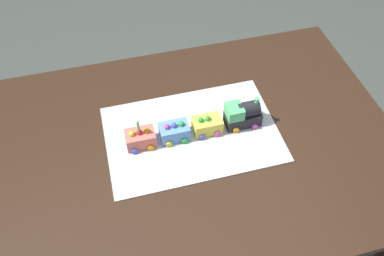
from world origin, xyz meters
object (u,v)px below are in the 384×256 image
Objects in this scene: cake_car_hopper_sky_blue at (174,131)px; cake_car_gondola_coral at (140,138)px; dining_table at (198,160)px; cake_locomotive at (243,114)px; cake_car_caboose_lemon at (207,125)px; birthday_candle at (138,125)px.

cake_car_hopper_sky_blue and cake_car_gondola_coral have the same top height.
dining_table is 10.00× the size of cake_locomotive.
cake_car_caboose_lemon reaches higher than dining_table.
cake_locomotive reaches higher than cake_car_caboose_lemon.
cake_car_gondola_coral is 0.07m from birthday_candle.
dining_table is 14.00× the size of cake_car_hopper_sky_blue.
cake_car_hopper_sky_blue is at bearing -30.24° from dining_table.
cake_locomotive is at bearing 180.00° from cake_car_hopper_sky_blue.
birthday_candle is (0.37, -0.00, 0.05)m from cake_locomotive.
cake_locomotive is at bearing 180.00° from birthday_candle.
cake_car_caboose_lemon is at bearing -0.00° from cake_locomotive.
birthday_candle is (0.19, -0.04, 0.21)m from dining_table.
birthday_candle reaches higher than cake_car_caboose_lemon.
dining_table is 0.24m from cake_car_gondola_coral.
cake_car_caboose_lemon is 0.24m from cake_car_gondola_coral.
cake_locomotive is 0.13m from cake_car_caboose_lemon.
cake_locomotive is 0.25m from cake_car_hopper_sky_blue.
cake_car_gondola_coral is at bearing -180.00° from birthday_candle.
birthday_candle is (0.00, 0.00, 0.07)m from cake_car_gondola_coral.
cake_car_caboose_lemon is at bearing 180.00° from cake_car_hopper_sky_blue.
cake_car_gondola_coral is at bearing -12.59° from dining_table.
dining_table is 0.24m from cake_locomotive.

